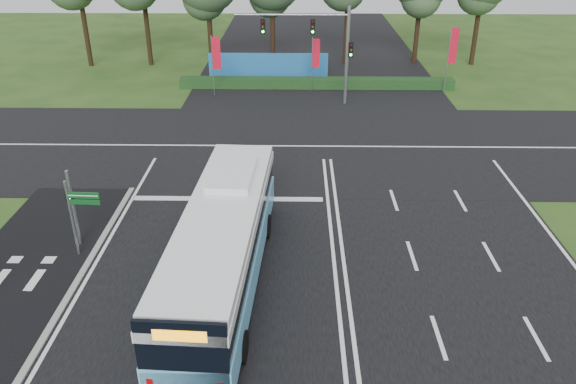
# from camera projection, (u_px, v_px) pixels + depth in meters

# --- Properties ---
(ground) EXTENTS (120.00, 120.00, 0.00)m
(ground) POSITION_uv_depth(u_px,v_px,m) (333.00, 256.00, 23.59)
(ground) COLOR #254517
(ground) RESTS_ON ground
(road_main) EXTENTS (20.00, 120.00, 0.04)m
(road_main) POSITION_uv_depth(u_px,v_px,m) (333.00, 255.00, 23.58)
(road_main) COLOR black
(road_main) RESTS_ON ground
(road_cross) EXTENTS (120.00, 14.00, 0.05)m
(road_cross) POSITION_uv_depth(u_px,v_px,m) (322.00, 147.00, 34.27)
(road_cross) COLOR black
(road_cross) RESTS_ON ground
(bike_path) EXTENTS (5.00, 18.00, 0.06)m
(bike_path) POSITION_uv_depth(u_px,v_px,m) (5.00, 296.00, 21.08)
(bike_path) COLOR black
(bike_path) RESTS_ON ground
(kerb_strip) EXTENTS (0.25, 18.00, 0.12)m
(kerb_strip) POSITION_uv_depth(u_px,v_px,m) (69.00, 296.00, 21.03)
(kerb_strip) COLOR gray
(kerb_strip) RESTS_ON ground
(city_bus) EXTENTS (3.32, 12.78, 3.63)m
(city_bus) POSITION_uv_depth(u_px,v_px,m) (223.00, 245.00, 20.96)
(city_bus) COLOR #6AC4F5
(city_bus) RESTS_ON ground
(pedestrian_signal) EXTENTS (0.32, 0.42, 3.53)m
(pedestrian_signal) POSITION_uv_depth(u_px,v_px,m) (73.00, 206.00, 23.46)
(pedestrian_signal) COLOR gray
(pedestrian_signal) RESTS_ON ground
(street_sign) EXTENTS (1.36, 0.16, 3.48)m
(street_sign) POSITION_uv_depth(u_px,v_px,m) (78.00, 209.00, 22.59)
(street_sign) COLOR gray
(street_sign) RESTS_ON ground
(banner_flag_left) EXTENTS (0.68, 0.12, 4.60)m
(banner_flag_left) POSITION_uv_depth(u_px,v_px,m) (215.00, 57.00, 42.29)
(banner_flag_left) COLOR gray
(banner_flag_left) RESTS_ON ground
(banner_flag_mid) EXTENTS (0.62, 0.11, 4.20)m
(banner_flag_mid) POSITION_uv_depth(u_px,v_px,m) (315.00, 56.00, 43.46)
(banner_flag_mid) COLOR gray
(banner_flag_mid) RESTS_ON ground
(banner_flag_right) EXTENTS (0.72, 0.31, 5.12)m
(banner_flag_right) POSITION_uv_depth(u_px,v_px,m) (452.00, 50.00, 42.84)
(banner_flag_right) COLOR gray
(banner_flag_right) RESTS_ON ground
(traffic_light_gantry) EXTENTS (8.41, 0.28, 7.00)m
(traffic_light_gantry) POSITION_uv_depth(u_px,v_px,m) (322.00, 40.00, 39.73)
(traffic_light_gantry) COLOR gray
(traffic_light_gantry) RESTS_ON ground
(hedge) EXTENTS (22.00, 1.20, 0.80)m
(hedge) POSITION_uv_depth(u_px,v_px,m) (316.00, 83.00, 45.23)
(hedge) COLOR #123316
(hedge) RESTS_ON ground
(blue_hoarding) EXTENTS (10.00, 0.30, 2.20)m
(blue_hoarding) POSITION_uv_depth(u_px,v_px,m) (268.00, 66.00, 47.20)
(blue_hoarding) COLOR #1F65A9
(blue_hoarding) RESTS_ON ground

